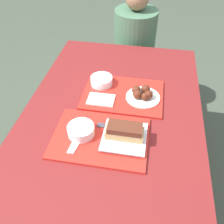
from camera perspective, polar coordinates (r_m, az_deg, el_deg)
name	(u,v)px	position (r m, az deg, el deg)	size (l,w,h in m)	color
ground_plane	(111,190)	(1.92, -0.12, -17.40)	(12.00, 12.00, 0.00)	#424C3D
picnic_table	(111,128)	(1.38, -0.17, -3.64)	(0.95, 1.54, 0.76)	maroon
picnic_bench_far	(130,72)	(2.32, 4.17, 9.13)	(0.90, 0.28, 0.44)	maroon
tray_near	(100,138)	(1.20, -2.68, -5.90)	(0.45, 0.33, 0.01)	red
tray_far	(123,95)	(1.44, 2.50, 4.01)	(0.45, 0.33, 0.01)	red
bowl_coleslaw_near	(81,130)	(1.20, -7.11, -4.05)	(0.13, 0.13, 0.05)	white
brisket_sandwich_plate	(125,134)	(1.17, 2.88, -4.98)	(0.21, 0.21, 0.09)	white
plastic_fork_near	(75,139)	(1.19, -8.35, -6.19)	(0.03, 0.17, 0.00)	white
plastic_knife_near	(80,140)	(1.19, -7.33, -6.34)	(0.05, 0.17, 0.00)	white
condiment_packet	(101,125)	(1.24, -2.55, -3.01)	(0.04, 0.03, 0.01)	#3F3F47
bowl_coleslaw_far	(102,80)	(1.49, -2.41, 7.26)	(0.13, 0.13, 0.05)	white
wings_plate_far	(143,94)	(1.40, 6.99, 4.07)	(0.19, 0.19, 0.06)	white
napkin_far	(101,100)	(1.39, -2.54, 2.86)	(0.15, 0.10, 0.01)	white
person_seated_across	(135,37)	(2.15, 5.23, 16.66)	(0.34, 0.34, 0.67)	#477051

